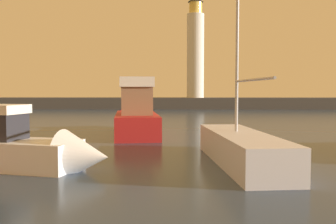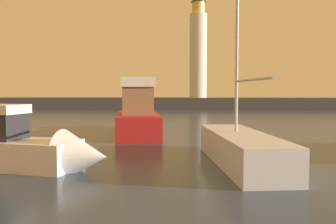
% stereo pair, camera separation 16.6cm
% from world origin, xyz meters
% --- Properties ---
extents(ground_plane, '(220.00, 220.00, 0.00)m').
position_xyz_m(ground_plane, '(0.00, 27.27, 0.00)').
color(ground_plane, '#2D3D51').
extents(breakwater, '(81.00, 4.61, 1.71)m').
position_xyz_m(breakwater, '(0.00, 54.53, 0.85)').
color(breakwater, '#423F3D').
rests_on(breakwater, ground_plane).
extents(lighthouse, '(2.60, 2.60, 15.48)m').
position_xyz_m(lighthouse, '(2.44, 54.53, 9.04)').
color(lighthouse, silver).
rests_on(lighthouse, breakwater).
extents(motorboat_0, '(6.70, 3.20, 2.60)m').
position_xyz_m(motorboat_0, '(-5.47, 10.92, 0.69)').
color(motorboat_0, white).
rests_on(motorboat_0, ground_plane).
extents(motorboat_1, '(3.69, 9.29, 4.03)m').
position_xyz_m(motorboat_1, '(-2.96, 21.96, 1.12)').
color(motorboat_1, '#B21E1E').
rests_on(motorboat_1, ground_plane).
extents(sailboat_moored, '(2.62, 7.49, 12.06)m').
position_xyz_m(sailboat_moored, '(2.15, 12.02, 0.64)').
color(sailboat_moored, silver).
rests_on(sailboat_moored, ground_plane).
extents(mooring_buoy, '(0.98, 0.98, 0.98)m').
position_xyz_m(mooring_buoy, '(-9.65, 19.37, 0.49)').
color(mooring_buoy, '#EA5919').
rests_on(mooring_buoy, ground_plane).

